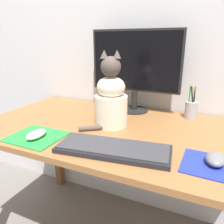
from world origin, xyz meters
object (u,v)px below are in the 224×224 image
object	(u,v)px
keyboard	(113,149)
computer_mouse_left	(36,134)
monitor	(135,66)
cat	(111,99)
computer_mouse_right	(216,159)
pen_cup	(191,109)

from	to	relation	value
keyboard	computer_mouse_left	xyz separation A→B (m)	(-0.35, -0.03, 0.01)
monitor	keyboard	world-z (taller)	monitor
cat	computer_mouse_right	bearing A→B (deg)	-37.61
computer_mouse_right	cat	distance (m)	0.52
computer_mouse_left	pen_cup	world-z (taller)	pen_cup
cat	pen_cup	size ratio (longest dim) A/B	2.06
monitor	computer_mouse_left	bearing A→B (deg)	-114.82
monitor	computer_mouse_right	bearing A→B (deg)	-46.36
keyboard	computer_mouse_right	xyz separation A→B (m)	(0.35, 0.05, 0.01)
keyboard	monitor	bearing A→B (deg)	92.89
monitor	computer_mouse_left	size ratio (longest dim) A/B	4.99
cat	pen_cup	distance (m)	0.46
computer_mouse_right	cat	bearing A→B (deg)	157.93
keyboard	cat	world-z (taller)	cat
monitor	computer_mouse_right	size ratio (longest dim) A/B	5.45
computer_mouse_left	pen_cup	distance (m)	0.80
cat	pen_cup	xyz separation A→B (m)	(0.35, 0.28, -0.09)
keyboard	cat	distance (m)	0.30
monitor	cat	distance (m)	0.31
monitor	keyboard	distance (m)	0.59
monitor	pen_cup	bearing A→B (deg)	0.14
keyboard	computer_mouse_right	size ratio (longest dim) A/B	4.65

